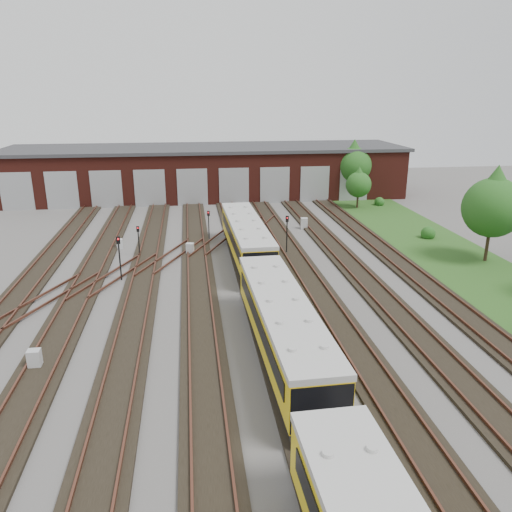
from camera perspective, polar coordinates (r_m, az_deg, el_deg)
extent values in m
plane|color=#4C4947|center=(28.94, -2.17, -8.68)|extent=(120.00, 120.00, 0.00)
cube|color=black|center=(29.80, -21.94, -9.08)|extent=(2.40, 70.00, 0.18)
cube|color=brown|center=(29.92, -23.32, -8.80)|extent=(0.10, 70.00, 0.15)
cube|color=brown|center=(29.55, -20.62, -8.79)|extent=(0.10, 70.00, 0.15)
cube|color=black|center=(29.03, -14.19, -8.99)|extent=(2.40, 70.00, 0.18)
cube|color=brown|center=(29.06, -15.64, -8.73)|extent=(0.10, 70.00, 0.15)
cube|color=brown|center=(28.88, -12.79, -8.66)|extent=(0.10, 70.00, 0.15)
cube|color=black|center=(28.81, -6.18, -8.72)|extent=(2.40, 70.00, 0.18)
cube|color=brown|center=(28.73, -7.64, -8.49)|extent=(0.10, 70.00, 0.15)
cube|color=brown|center=(28.75, -4.75, -8.36)|extent=(0.10, 70.00, 0.15)
cube|color=black|center=(29.13, 1.78, -8.28)|extent=(2.40, 70.00, 0.18)
cube|color=brown|center=(28.96, 0.37, -8.08)|extent=(0.10, 70.00, 0.15)
cube|color=brown|center=(29.18, 3.19, -7.90)|extent=(0.10, 70.00, 0.15)
cube|color=black|center=(30.00, 9.41, -7.72)|extent=(2.40, 70.00, 0.18)
cube|color=brown|center=(29.73, 8.09, -7.54)|extent=(0.10, 70.00, 0.15)
cube|color=brown|center=(30.13, 10.75, -7.33)|extent=(0.10, 70.00, 0.15)
cube|color=black|center=(31.35, 16.48, -7.07)|extent=(2.40, 70.00, 0.18)
cube|color=brown|center=(31.00, 15.29, -6.92)|extent=(0.10, 70.00, 0.15)
cube|color=brown|center=(31.57, 17.71, -6.68)|extent=(0.10, 70.00, 0.15)
cube|color=black|center=(33.13, 22.86, -6.40)|extent=(2.40, 70.00, 0.18)
cube|color=brown|center=(32.72, 21.80, -6.26)|extent=(0.10, 70.00, 0.15)
cube|color=brown|center=(33.43, 23.96, -6.02)|extent=(0.10, 70.00, 0.15)
cube|color=brown|center=(38.35, -15.67, -2.01)|extent=(5.40, 9.62, 0.15)
cube|color=brown|center=(41.75, -9.55, 0.10)|extent=(5.40, 9.62, 0.15)
cube|color=brown|center=(45.60, -4.40, 1.87)|extent=(5.40, 9.62, 0.15)
cube|color=brown|center=(35.53, -22.90, -4.46)|extent=(5.40, 9.62, 0.15)
cube|color=brown|center=(49.80, -0.08, 3.34)|extent=(5.40, 9.62, 0.15)
cube|color=#4B1912|center=(66.50, -5.64, 9.48)|extent=(50.00, 12.00, 6.00)
cube|color=#323235|center=(66.09, -5.72, 12.18)|extent=(51.00, 12.50, 0.40)
cube|color=gray|center=(63.75, -25.68, 6.66)|extent=(3.60, 0.12, 4.40)
cube|color=gray|center=(62.39, -21.29, 7.00)|extent=(3.60, 0.12, 4.40)
cube|color=gray|center=(61.41, -16.72, 7.31)|extent=(3.60, 0.12, 4.40)
cube|color=gray|center=(60.83, -12.03, 7.58)|extent=(3.60, 0.12, 4.40)
cube|color=gray|center=(60.65, -7.28, 7.80)|extent=(3.60, 0.12, 4.40)
cube|color=gray|center=(60.89, -2.53, 7.97)|extent=(3.60, 0.12, 4.40)
cube|color=gray|center=(61.53, 2.16, 8.09)|extent=(3.60, 0.12, 4.40)
cube|color=gray|center=(62.57, 6.72, 8.15)|extent=(3.60, 0.12, 4.40)
cube|color=gray|center=(63.98, 11.11, 8.15)|extent=(3.60, 0.12, 4.40)
cube|color=#264818|center=(43.61, 22.10, -0.56)|extent=(8.00, 55.00, 0.05)
cube|color=black|center=(26.00, 3.01, -10.49)|extent=(2.50, 14.25, 0.57)
cube|color=#FFB70D|center=(25.39, 3.06, -7.87)|extent=(2.78, 14.26, 2.08)
cube|color=#B2B2AE|center=(24.89, 3.10, -5.42)|extent=(2.87, 14.26, 0.28)
cube|color=black|center=(25.08, 0.24, -7.59)|extent=(0.34, 12.50, 0.80)
cube|color=black|center=(25.56, 5.83, -7.17)|extent=(0.34, 12.50, 0.80)
cube|color=black|center=(40.59, -1.13, 0.36)|extent=(2.50, 14.25, 0.57)
cube|color=#FFB70D|center=(40.20, -1.14, 2.16)|extent=(2.78, 14.26, 2.08)
cube|color=#B2B2AE|center=(39.89, -1.15, 3.79)|extent=(2.87, 14.26, 0.28)
cube|color=black|center=(40.00, -2.92, 2.40)|extent=(0.34, 12.50, 0.80)
cube|color=black|center=(40.32, 0.62, 2.56)|extent=(0.34, 12.50, 0.80)
cylinder|color=black|center=(37.38, -15.28, -0.67)|extent=(0.11, 0.11, 2.76)
cube|color=black|center=(36.90, -15.49, 1.75)|extent=(0.30, 0.22, 0.54)
sphere|color=red|center=(36.77, -15.52, 1.86)|extent=(0.13, 0.13, 0.13)
cylinder|color=black|center=(42.43, -13.23, 1.32)|extent=(0.09, 0.09, 2.15)
cube|color=black|center=(42.07, -13.36, 3.02)|extent=(0.25, 0.16, 0.46)
sphere|color=red|center=(41.96, -13.38, 3.11)|extent=(0.11, 0.11, 0.11)
cylinder|color=black|center=(46.55, -5.41, 3.27)|extent=(0.09, 0.09, 2.21)
cube|color=black|center=(46.23, -5.46, 4.87)|extent=(0.25, 0.18, 0.46)
sphere|color=red|center=(46.11, -5.46, 4.96)|extent=(0.11, 0.11, 0.11)
cylinder|color=black|center=(41.98, 3.54, 2.07)|extent=(0.10, 0.10, 2.81)
cube|color=black|center=(41.54, 3.58, 4.26)|extent=(0.26, 0.17, 0.50)
sphere|color=red|center=(41.42, 3.61, 4.36)|extent=(0.12, 0.12, 0.12)
cube|color=#B0B3B6|center=(27.47, -23.97, -10.75)|extent=(0.62, 0.52, 1.03)
cube|color=#B0B3B6|center=(45.19, -15.33, 1.34)|extent=(0.61, 0.55, 0.87)
cube|color=#B0B3B6|center=(42.36, -7.54, 0.81)|extent=(0.71, 0.65, 1.00)
cube|color=#B0B3B6|center=(41.99, -2.32, 0.72)|extent=(0.60, 0.53, 0.89)
cube|color=#B0B3B6|center=(50.19, 5.51, 3.73)|extent=(0.73, 0.63, 1.11)
cylinder|color=#2F2115|center=(65.17, 10.90, 7.42)|extent=(0.26, 0.26, 2.33)
sphere|color=#194914|center=(64.67, 11.07, 10.13)|extent=(4.53, 4.53, 4.53)
cone|color=#194914|center=(64.47, 11.16, 11.55)|extent=(3.89, 3.89, 3.24)
cylinder|color=#2F2115|center=(60.18, 11.51, 6.10)|extent=(0.23, 0.23, 1.52)
sphere|color=#194914|center=(59.80, 11.64, 7.99)|extent=(2.95, 2.95, 2.95)
cone|color=#194914|center=(59.62, 11.70, 8.99)|extent=(2.53, 2.53, 2.11)
cylinder|color=#2F2115|center=(44.26, 24.88, 0.95)|extent=(0.27, 0.27, 2.42)
sphere|color=#194914|center=(43.50, 25.45, 5.01)|extent=(4.70, 4.70, 4.70)
cone|color=#194914|center=(43.19, 25.75, 7.17)|extent=(4.03, 4.03, 3.36)
sphere|color=#194914|center=(49.37, 19.10, 2.67)|extent=(1.33, 1.33, 1.33)
sphere|color=#194914|center=(62.20, 13.93, 6.16)|extent=(1.19, 1.19, 1.19)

